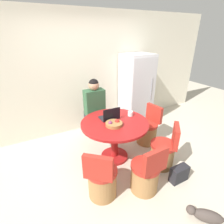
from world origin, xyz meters
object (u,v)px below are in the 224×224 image
at_px(chair_near_right_corner, 163,152).
at_px(chair_right_side, 148,131).
at_px(person_seated, 94,107).
at_px(dining_table, 115,131).
at_px(laptop, 110,116).
at_px(chair_near_left_corner, 102,180).
at_px(refrigerator, 136,90).
at_px(chair_near_camera, 146,175).
at_px(cat, 206,215).
at_px(handbag, 179,174).
at_px(fruit_bowl, 114,124).

bearing_deg(chair_near_right_corner, chair_right_side, -154.59).
relative_size(chair_right_side, person_seated, 0.60).
relative_size(dining_table, chair_right_side, 1.44).
relative_size(person_seated, laptop, 4.14).
xyz_separation_m(dining_table, laptop, (-0.02, 0.15, 0.22)).
distance_m(chair_right_side, chair_near_left_corner, 1.61).
distance_m(chair_near_left_corner, person_seated, 1.61).
xyz_separation_m(refrigerator, chair_right_side, (-0.30, -0.90, -0.58)).
height_order(refrigerator, dining_table, refrigerator).
bearing_deg(chair_near_camera, dining_table, -90.00).
bearing_deg(dining_table, refrigerator, 41.46).
xyz_separation_m(chair_near_left_corner, cat, (0.97, -0.94, -0.19)).
bearing_deg(cat, chair_near_camera, -16.79).
bearing_deg(handbag, cat, -108.89).
height_order(fruit_bowl, cat, fruit_bowl).
distance_m(dining_table, chair_near_left_corner, 0.91).
height_order(chair_right_side, cat, chair_right_side).
distance_m(refrigerator, chair_near_camera, 2.27).
xyz_separation_m(chair_near_right_corner, cat, (-0.22, -1.01, -0.19)).
xyz_separation_m(chair_near_camera, cat, (0.37, -0.74, -0.19)).
xyz_separation_m(chair_near_right_corner, person_seated, (-0.68, 1.39, 0.46)).
distance_m(refrigerator, dining_table, 1.57).
bearing_deg(cat, chair_near_left_corner, 2.31).
height_order(chair_near_right_corner, chair_near_camera, same).
bearing_deg(chair_right_side, cat, -22.54).
relative_size(person_seated, cat, 3.48).
distance_m(chair_right_side, handbag, 1.13).
bearing_deg(fruit_bowl, laptop, 78.81).
bearing_deg(chair_near_left_corner, refrigerator, -95.18).
height_order(chair_right_side, chair_near_camera, same).
bearing_deg(refrigerator, laptop, -143.45).
xyz_separation_m(cat, handbag, (0.21, 0.63, 0.04)).
distance_m(refrigerator, chair_near_left_corner, 2.47).
bearing_deg(chair_near_left_corner, cat, 176.19).
bearing_deg(chair_right_side, person_seated, -135.15).
relative_size(refrigerator, chair_right_side, 2.12).
height_order(chair_near_camera, cat, chair_near_camera).
bearing_deg(dining_table, laptop, 96.77).
relative_size(refrigerator, chair_near_camera, 2.12).
relative_size(refrigerator, handbag, 5.71).
bearing_deg(handbag, chair_right_side, 78.09).
bearing_deg(chair_near_camera, person_seated, -89.47).
distance_m(dining_table, chair_right_side, 0.91).
relative_size(chair_near_right_corner, person_seated, 0.60).
distance_m(chair_near_camera, chair_near_left_corner, 0.63).
relative_size(dining_table, chair_near_camera, 1.44).
height_order(dining_table, handbag, dining_table).
bearing_deg(chair_near_camera, cat, 114.05).
height_order(chair_near_right_corner, person_seated, person_seated).
xyz_separation_m(dining_table, cat, (0.41, -1.60, -0.48)).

